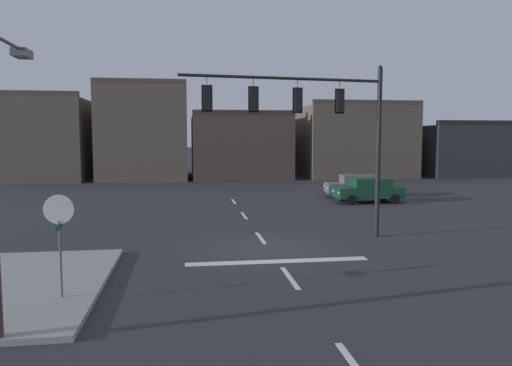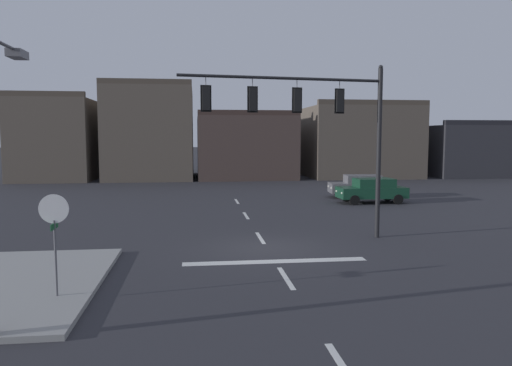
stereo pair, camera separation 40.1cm
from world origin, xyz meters
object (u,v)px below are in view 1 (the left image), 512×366
stop_sign (59,221)px  car_lot_middle (369,190)px  signal_mast_near_side (315,116)px  car_lot_nearside (357,185)px

stop_sign → car_lot_middle: size_ratio=0.63×
car_lot_middle → signal_mast_near_side: bearing=-121.2°
car_lot_nearside → car_lot_middle: (-0.25, -2.92, 0.00)m
signal_mast_near_side → stop_sign: bearing=-142.3°
signal_mast_near_side → stop_sign: size_ratio=3.01×
stop_sign → signal_mast_near_side: bearing=37.7°
signal_mast_near_side → car_lot_middle: bearing=58.8°
car_lot_nearside → car_lot_middle: 2.93m
signal_mast_near_side → car_lot_middle: signal_mast_near_side is taller
stop_sign → car_lot_nearside: 25.59m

